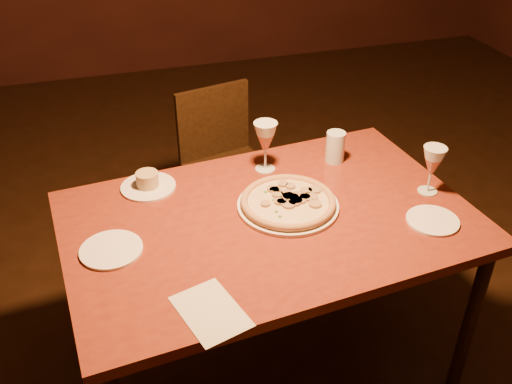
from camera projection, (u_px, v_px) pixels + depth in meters
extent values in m
plane|color=black|center=(340.00, 369.00, 2.31)|extent=(7.00, 7.00, 0.00)
cube|color=maroon|center=(270.00, 221.00, 1.95)|extent=(1.44, 1.00, 0.04)
cylinder|color=black|center=(84.00, 279.00, 2.25)|extent=(0.05, 0.05, 0.70)
cylinder|color=black|center=(470.00, 323.00, 2.05)|extent=(0.05, 0.05, 0.70)
cylinder|color=black|center=(360.00, 210.00, 2.64)|extent=(0.05, 0.05, 0.70)
cube|color=black|center=(231.00, 172.00, 2.80)|extent=(0.46, 0.46, 0.04)
cube|color=black|center=(213.00, 122.00, 2.82)|extent=(0.38, 0.11, 0.37)
cylinder|color=black|center=(218.00, 233.00, 2.74)|extent=(0.03, 0.03, 0.39)
cylinder|color=black|center=(192.00, 202.00, 2.97)|extent=(0.03, 0.03, 0.39)
cylinder|color=black|center=(273.00, 215.00, 2.87)|extent=(0.03, 0.03, 0.39)
cylinder|color=black|center=(244.00, 186.00, 3.10)|extent=(0.03, 0.03, 0.39)
cylinder|color=white|center=(288.00, 206.00, 1.98)|extent=(0.35, 0.35, 0.01)
cylinder|color=beige|center=(288.00, 203.00, 1.98)|extent=(0.32, 0.32, 0.01)
torus|color=tan|center=(288.00, 201.00, 1.97)|extent=(0.33, 0.33, 0.03)
cylinder|color=white|center=(148.00, 187.00, 2.09)|extent=(0.20, 0.20, 0.01)
cylinder|color=tan|center=(147.00, 179.00, 2.07)|extent=(0.08, 0.08, 0.05)
cylinder|color=silver|center=(335.00, 147.00, 2.22)|extent=(0.07, 0.07, 0.12)
cylinder|color=white|center=(111.00, 250.00, 1.78)|extent=(0.20, 0.20, 0.01)
cylinder|color=white|center=(433.00, 221.00, 1.91)|extent=(0.18, 0.18, 0.01)
cube|color=beige|center=(211.00, 311.00, 1.57)|extent=(0.21, 0.26, 0.00)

